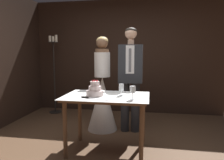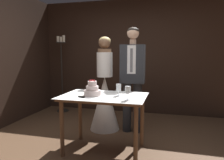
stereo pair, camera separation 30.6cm
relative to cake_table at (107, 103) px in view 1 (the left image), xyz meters
The scene contains 10 objects.
ground_plane 0.71m from the cake_table, 93.94° to the right, with size 40.00×40.00×0.00m, color brown.
wall_back 2.30m from the cake_table, 90.12° to the left, with size 4.50×0.12×2.61m, color black.
cake_table is the anchor object (origin of this frame).
tiered_cake 0.25m from the cake_table, 165.86° to the right, with size 0.24×0.24×0.22m.
cake_knife 0.32m from the cake_table, 128.40° to the right, with size 0.39×0.14×0.02m.
wine_glass_near 0.30m from the cake_table, 11.06° to the left, with size 0.07×0.07×0.17m.
wine_glass_middle 0.48m from the cake_table, 27.96° to the right, with size 0.07×0.07×0.18m.
bride 0.90m from the cake_table, 106.35° to the left, with size 0.54×0.54×1.69m.
groom 0.96m from the cake_table, 73.64° to the left, with size 0.41×0.25×1.83m.
candle_stand 2.41m from the cake_table, 131.68° to the left, with size 0.28×0.28×1.80m.
Camera 1 is at (0.59, -2.86, 1.41)m, focal length 35.00 mm.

